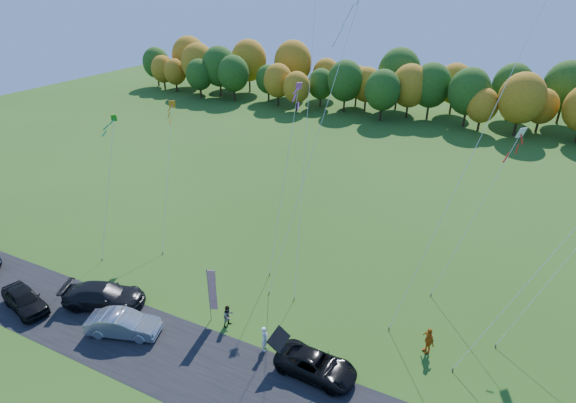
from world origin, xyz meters
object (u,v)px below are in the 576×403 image
at_px(feather_flag, 212,289).
at_px(silver_sedan, 123,324).
at_px(black_suv, 316,365).
at_px(person_east, 428,340).

bearing_deg(feather_flag, silver_sedan, -141.08).
relative_size(black_suv, silver_sedan, 1.02).
relative_size(black_suv, person_east, 2.66).
height_order(person_east, feather_flag, feather_flag).
bearing_deg(person_east, feather_flag, -119.21).
distance_m(silver_sedan, person_east, 19.65).
distance_m(black_suv, person_east, 7.32).
relative_size(black_suv, feather_flag, 1.16).
bearing_deg(black_suv, feather_flag, 84.02).
distance_m(person_east, feather_flag, 14.25).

